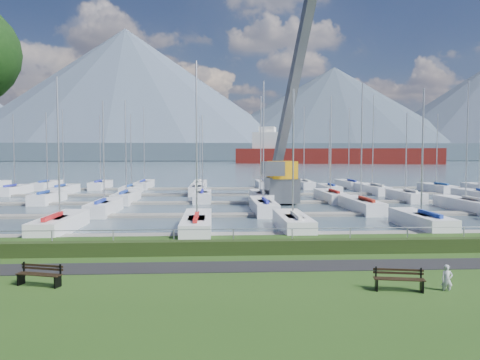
{
  "coord_description": "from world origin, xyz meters",
  "views": [
    {
      "loc": [
        -1.96,
        -23.4,
        5.03
      ],
      "look_at": [
        0.0,
        12.0,
        3.0
      ],
      "focal_mm": 35.0,
      "sensor_mm": 36.0,
      "label": 1
    }
  ],
  "objects": [
    {
      "name": "foothill",
      "position": [
        0.0,
        330.0,
        6.0
      ],
      "size": [
        900.0,
        80.0,
        12.0
      ],
      "primitive_type": "cube",
      "color": "#3E4D5A",
      "rests_on": "water"
    },
    {
      "name": "crane",
      "position": [
        5.59,
        26.39,
        5.33
      ],
      "size": [
        5.9,
        13.23,
        22.35
      ],
      "rotation": [
        0.0,
        0.0,
        0.07
      ],
      "color": "#595C61",
      "rests_on": "water"
    },
    {
      "name": "water",
      "position": [
        0.0,
        260.0,
        -0.4
      ],
      "size": [
        800.0,
        540.0,
        0.2
      ],
      "primitive_type": "cube",
      "color": "#40525E"
    },
    {
      "name": "path",
      "position": [
        0.0,
        -3.0,
        0.01
      ],
      "size": [
        160.0,
        2.0,
        0.04
      ],
      "primitive_type": "cube",
      "color": "black",
      "rests_on": "grass"
    },
    {
      "name": "bench_right",
      "position": [
        4.78,
        -6.91,
        0.42
      ],
      "size": [
        1.85,
        0.76,
        0.85
      ],
      "rotation": [
        0.0,
        0.0,
        -0.19
      ],
      "color": "black",
      "rests_on": "grass"
    },
    {
      "name": "bench_left",
      "position": [
        -8.59,
        -5.51,
        0.42
      ],
      "size": [
        1.84,
        0.93,
        0.85
      ],
      "rotation": [
        0.0,
        0.0,
        -0.3
      ],
      "color": "black",
      "rests_on": "grass"
    },
    {
      "name": "mountains",
      "position": [
        7.35,
        404.62,
        46.68
      ],
      "size": [
        1190.0,
        360.0,
        115.0
      ],
      "color": "#3D455A",
      "rests_on": "water"
    },
    {
      "name": "sailboat_fleet",
      "position": [
        -1.01,
        28.96,
        5.36
      ],
      "size": [
        75.54,
        49.67,
        13.28
      ],
      "color": "#1B2A97",
      "rests_on": "water"
    },
    {
      "name": "docks",
      "position": [
        0.0,
        26.0,
        -0.22
      ],
      "size": [
        90.0,
        41.6,
        0.25
      ],
      "color": "gray",
      "rests_on": "water"
    },
    {
      "name": "cargo_ship_mid",
      "position": [
        56.73,
        216.02,
        3.51
      ],
      "size": [
        103.64,
        45.19,
        21.5
      ],
      "rotation": [
        0.0,
        0.0,
        -0.28
      ],
      "color": "maroon",
      "rests_on": "water"
    },
    {
      "name": "fence",
      "position": [
        0.0,
        0.0,
        1.2
      ],
      "size": [
        80.0,
        0.04,
        0.04
      ],
      "primitive_type": "cylinder",
      "rotation": [
        0.0,
        1.57,
        0.0
      ],
      "color": "#929599",
      "rests_on": "grass"
    },
    {
      "name": "person",
      "position": [
        6.53,
        -7.02,
        0.56
      ],
      "size": [
        0.44,
        0.32,
        1.11
      ],
      "primitive_type": "imported",
      "rotation": [
        0.0,
        0.0,
        -0.15
      ],
      "color": "#B2B3BA",
      "rests_on": "grass"
    },
    {
      "name": "hedge",
      "position": [
        0.0,
        -0.4,
        0.35
      ],
      "size": [
        80.0,
        0.7,
        0.7
      ],
      "primitive_type": "cube",
      "color": "#202F11",
      "rests_on": "grass"
    }
  ]
}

